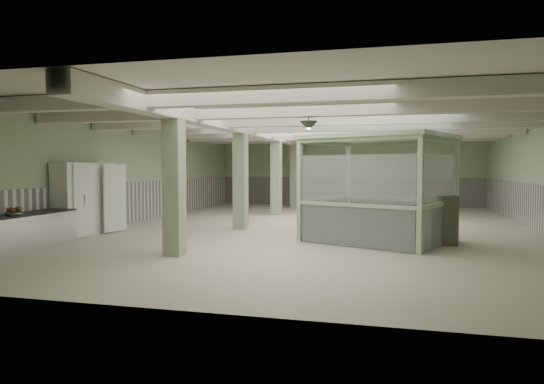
# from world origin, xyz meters

# --- Properties ---
(floor) EXTENTS (20.00, 20.00, 0.00)m
(floor) POSITION_xyz_m (0.00, 0.00, 0.00)
(floor) COLOR beige
(floor) RESTS_ON ground
(ceiling) EXTENTS (14.00, 20.00, 0.02)m
(ceiling) POSITION_xyz_m (0.00, 0.00, 3.60)
(ceiling) COLOR silver
(ceiling) RESTS_ON wall_back
(wall_back) EXTENTS (14.00, 0.02, 3.60)m
(wall_back) POSITION_xyz_m (0.00, 10.00, 1.80)
(wall_back) COLOR #A3BB96
(wall_back) RESTS_ON floor
(wall_front) EXTENTS (14.00, 0.02, 3.60)m
(wall_front) POSITION_xyz_m (0.00, -10.00, 1.80)
(wall_front) COLOR #A3BB96
(wall_front) RESTS_ON floor
(wall_left) EXTENTS (0.02, 20.00, 3.60)m
(wall_left) POSITION_xyz_m (-7.00, 0.00, 1.80)
(wall_left) COLOR #A3BB96
(wall_left) RESTS_ON floor
(wainscot_left) EXTENTS (0.05, 19.90, 1.50)m
(wainscot_left) POSITION_xyz_m (-6.97, 0.00, 0.75)
(wainscot_left) COLOR silver
(wainscot_left) RESTS_ON floor
(wainscot_back) EXTENTS (13.90, 0.05, 1.50)m
(wainscot_back) POSITION_xyz_m (0.00, 9.97, 0.75)
(wainscot_back) COLOR silver
(wainscot_back) RESTS_ON floor
(girder) EXTENTS (0.45, 19.90, 0.40)m
(girder) POSITION_xyz_m (-2.50, 0.00, 3.38)
(girder) COLOR beige
(girder) RESTS_ON ceiling
(beam_a) EXTENTS (13.90, 0.35, 0.32)m
(beam_a) POSITION_xyz_m (0.00, -7.50, 3.42)
(beam_a) COLOR beige
(beam_a) RESTS_ON ceiling
(beam_b) EXTENTS (13.90, 0.35, 0.32)m
(beam_b) POSITION_xyz_m (0.00, -5.00, 3.42)
(beam_b) COLOR beige
(beam_b) RESTS_ON ceiling
(beam_c) EXTENTS (13.90, 0.35, 0.32)m
(beam_c) POSITION_xyz_m (0.00, -2.50, 3.42)
(beam_c) COLOR beige
(beam_c) RESTS_ON ceiling
(beam_d) EXTENTS (13.90, 0.35, 0.32)m
(beam_d) POSITION_xyz_m (0.00, 0.00, 3.42)
(beam_d) COLOR beige
(beam_d) RESTS_ON ceiling
(beam_e) EXTENTS (13.90, 0.35, 0.32)m
(beam_e) POSITION_xyz_m (0.00, 2.50, 3.42)
(beam_e) COLOR beige
(beam_e) RESTS_ON ceiling
(beam_f) EXTENTS (13.90, 0.35, 0.32)m
(beam_f) POSITION_xyz_m (0.00, 5.00, 3.42)
(beam_f) COLOR beige
(beam_f) RESTS_ON ceiling
(beam_g) EXTENTS (13.90, 0.35, 0.32)m
(beam_g) POSITION_xyz_m (0.00, 7.50, 3.42)
(beam_g) COLOR beige
(beam_g) RESTS_ON ceiling
(column_a) EXTENTS (0.42, 0.42, 3.60)m
(column_a) POSITION_xyz_m (-2.50, -6.00, 1.80)
(column_a) COLOR #96A685
(column_a) RESTS_ON floor
(column_b) EXTENTS (0.42, 0.42, 3.60)m
(column_b) POSITION_xyz_m (-2.50, -1.00, 1.80)
(column_b) COLOR #96A685
(column_b) RESTS_ON floor
(column_c) EXTENTS (0.42, 0.42, 3.60)m
(column_c) POSITION_xyz_m (-2.50, 4.00, 1.80)
(column_c) COLOR #96A685
(column_c) RESTS_ON floor
(column_d) EXTENTS (0.42, 0.42, 3.60)m
(column_d) POSITION_xyz_m (-2.50, 8.00, 1.80)
(column_d) COLOR #96A685
(column_d) RESTS_ON floor
(pendant_front) EXTENTS (0.44, 0.44, 0.22)m
(pendant_front) POSITION_xyz_m (0.50, -5.00, 3.05)
(pendant_front) COLOR #2C3B2C
(pendant_front) RESTS_ON ceiling
(pendant_mid) EXTENTS (0.44, 0.44, 0.22)m
(pendant_mid) POSITION_xyz_m (0.50, 0.50, 3.05)
(pendant_mid) COLOR #2C3B2C
(pendant_mid) RESTS_ON ceiling
(pendant_back) EXTENTS (0.44, 0.44, 0.22)m
(pendant_back) POSITION_xyz_m (0.50, 5.50, 3.05)
(pendant_back) COLOR #2C3B2C
(pendant_back) RESTS_ON ceiling
(veg_colander) EXTENTS (0.51, 0.51, 0.19)m
(veg_colander) POSITION_xyz_m (-6.49, -6.55, 1.00)
(veg_colander) COLOR #46474B
(veg_colander) RESTS_ON prep_counter
(walkin_cooler) EXTENTS (0.89, 2.41, 2.21)m
(walkin_cooler) POSITION_xyz_m (-6.62, -3.52, 1.11)
(walkin_cooler) COLOR white
(walkin_cooler) RESTS_ON floor
(guard_booth) EXTENTS (4.56, 4.26, 2.96)m
(guard_booth) POSITION_xyz_m (2.05, -2.56, 1.96)
(guard_booth) COLOR #AAC79F
(guard_booth) RESTS_ON floor
(filing_cabinet) EXTENTS (0.51, 0.66, 1.32)m
(filing_cabinet) POSITION_xyz_m (3.87, -2.75, 0.66)
(filing_cabinet) COLOR #57594A
(filing_cabinet) RESTS_ON floor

